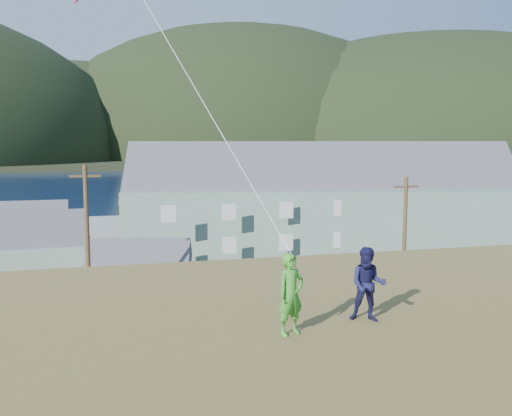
# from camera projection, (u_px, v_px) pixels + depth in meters

# --- Properties ---
(ground) EXTENTS (900.00, 900.00, 0.00)m
(ground) POSITION_uv_depth(u_px,v_px,m) (171.00, 344.00, 30.64)
(ground) COLOR #0A1638
(ground) RESTS_ON ground
(grass_strip) EXTENTS (110.00, 8.00, 0.10)m
(grass_strip) POSITION_uv_depth(u_px,v_px,m) (175.00, 357.00, 28.71)
(grass_strip) COLOR #4C3D19
(grass_strip) RESTS_ON ground
(waterfront_lot) EXTENTS (72.00, 36.00, 0.12)m
(waterfront_lot) POSITION_uv_depth(u_px,v_px,m) (150.00, 272.00, 47.00)
(waterfront_lot) COLOR #28282B
(waterfront_lot) RESTS_ON ground
(wharf) EXTENTS (26.00, 14.00, 0.90)m
(wharf) POSITION_uv_depth(u_px,v_px,m) (86.00, 228.00, 67.64)
(wharf) COLOR gray
(wharf) RESTS_ON ground
(far_shore) EXTENTS (900.00, 320.00, 2.00)m
(far_shore) POSITION_uv_depth(u_px,v_px,m) (117.00, 155.00, 348.19)
(far_shore) COLOR black
(far_shore) RESTS_ON ground
(far_hills) EXTENTS (760.00, 265.00, 143.00)m
(far_hills) POSITION_uv_depth(u_px,v_px,m) (185.00, 156.00, 307.97)
(far_hills) COLOR black
(far_hills) RESTS_ON ground
(lodge) EXTENTS (38.11, 17.94, 12.94)m
(lodge) POSITION_uv_depth(u_px,v_px,m) (320.00, 202.00, 54.86)
(lodge) COLOR slate
(lodge) RESTS_ON waterfront_lot
(shed_palegreen_near) EXTENTS (9.85, 6.56, 6.90)m
(shed_palegreen_near) POSITION_uv_depth(u_px,v_px,m) (20.00, 256.00, 41.07)
(shed_palegreen_near) COLOR gray
(shed_palegreen_near) RESTS_ON waterfront_lot
(shed_white) EXTENTS (7.50, 5.79, 5.31)m
(shed_white) POSITION_uv_depth(u_px,v_px,m) (139.00, 276.00, 37.18)
(shed_white) COLOR white
(shed_white) RESTS_ON waterfront_lot
(shed_palegreen_far) EXTENTS (9.40, 5.37, 6.30)m
(shed_palegreen_far) POSITION_uv_depth(u_px,v_px,m) (16.00, 232.00, 52.70)
(shed_palegreen_far) COLOR gray
(shed_palegreen_far) RESTS_ON waterfront_lot
(utility_poles) EXTENTS (32.39, 0.24, 9.50)m
(utility_poles) POSITION_uv_depth(u_px,v_px,m) (113.00, 256.00, 30.82)
(utility_poles) COLOR #47331E
(utility_poles) RESTS_ON waterfront_lot
(parked_cars) EXTENTS (24.68, 13.45, 1.55)m
(parked_cars) POSITION_uv_depth(u_px,v_px,m) (49.00, 257.00, 48.96)
(parked_cars) COLOR silver
(parked_cars) RESTS_ON waterfront_lot
(kite_flyer_green) EXTENTS (0.68, 0.57, 1.59)m
(kite_flyer_green) POSITION_uv_depth(u_px,v_px,m) (291.00, 294.00, 10.96)
(kite_flyer_green) COLOR #369027
(kite_flyer_green) RESTS_ON hillside
(kite_flyer_navy) EXTENTS (0.93, 0.86, 1.55)m
(kite_flyer_navy) POSITION_uv_depth(u_px,v_px,m) (368.00, 284.00, 11.78)
(kite_flyer_navy) COLOR #17163E
(kite_flyer_navy) RESTS_ON hillside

